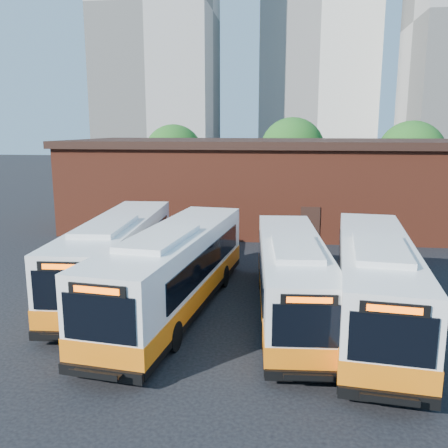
# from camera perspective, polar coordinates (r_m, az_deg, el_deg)

# --- Properties ---
(ground) EXTENTS (220.00, 220.00, 0.00)m
(ground) POSITION_cam_1_polar(r_m,az_deg,el_deg) (17.34, 2.18, -13.15)
(ground) COLOR black
(bus_west) EXTENTS (3.28, 12.49, 3.37)m
(bus_west) POSITION_cam_1_polar(r_m,az_deg,el_deg) (21.88, -12.69, -3.91)
(bus_west) COLOR white
(bus_west) RESTS_ON ground
(bus_midwest) EXTENTS (4.03, 12.80, 3.44)m
(bus_midwest) POSITION_cam_1_polar(r_m,az_deg,el_deg) (19.07, -5.96, -5.86)
(bus_midwest) COLOR white
(bus_midwest) RESTS_ON ground
(bus_mideast) EXTENTS (3.18, 11.64, 3.14)m
(bus_mideast) POSITION_cam_1_polar(r_m,az_deg,el_deg) (18.79, 8.12, -6.62)
(bus_mideast) COLOR white
(bus_mideast) RESTS_ON ground
(bus_east) EXTENTS (3.78, 12.47, 3.35)m
(bus_east) POSITION_cam_1_polar(r_m,az_deg,el_deg) (18.57, 17.63, -6.96)
(bus_east) COLOR white
(bus_east) RESTS_ON ground
(transit_worker) EXTENTS (0.43, 0.62, 1.64)m
(transit_worker) POSITION_cam_1_polar(r_m,az_deg,el_deg) (14.91, 5.52, -13.98)
(transit_worker) COLOR black
(transit_worker) RESTS_ON ground
(depot_building) EXTENTS (28.60, 12.60, 6.40)m
(depot_building) POSITION_cam_1_polar(r_m,az_deg,el_deg) (35.95, 5.18, 5.06)
(depot_building) COLOR maroon
(depot_building) RESTS_ON ground
(tree_west) EXTENTS (6.00, 6.00, 7.65)m
(tree_west) POSITION_cam_1_polar(r_m,az_deg,el_deg) (49.12, -6.06, 8.36)
(tree_west) COLOR #382314
(tree_west) RESTS_ON ground
(tree_mid) EXTENTS (6.56, 6.56, 8.36)m
(tree_mid) POSITION_cam_1_polar(r_m,az_deg,el_deg) (49.76, 8.21, 8.84)
(tree_mid) COLOR #382314
(tree_mid) RESTS_ON ground
(tree_east) EXTENTS (6.24, 6.24, 7.96)m
(tree_east) POSITION_cam_1_polar(r_m,az_deg,el_deg) (48.19, 21.56, 7.80)
(tree_east) COLOR #382314
(tree_east) RESTS_ON ground
(tower_left) EXTENTS (20.00, 18.00, 56.20)m
(tower_left) POSITION_cam_1_polar(r_m,az_deg,el_deg) (93.09, -8.02, 24.11)
(tower_left) COLOR #ACA79E
(tower_left) RESTS_ON ground
(tower_center) EXTENTS (22.00, 20.00, 61.20)m
(tower_center) POSITION_cam_1_polar(r_m,az_deg,el_deg) (104.46, 11.31, 23.99)
(tower_center) COLOR silver
(tower_center) RESTS_ON ground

